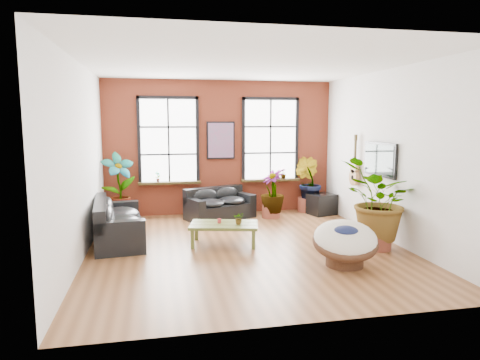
% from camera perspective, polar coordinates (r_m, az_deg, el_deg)
% --- Properties ---
extents(room, '(6.04, 6.54, 3.54)m').
position_cam_1_polar(room, '(8.28, 0.61, 2.98)').
color(room, brown).
rests_on(room, ground).
extents(sofa_back, '(1.87, 1.43, 0.77)m').
position_cam_1_polar(sofa_back, '(10.85, -2.81, -3.30)').
color(sofa_back, black).
rests_on(sofa_back, ground).
extents(sofa_left, '(1.13, 2.26, 0.86)m').
position_cam_1_polar(sofa_left, '(9.12, -16.21, -5.51)').
color(sofa_left, black).
rests_on(sofa_left, ground).
extents(coffee_table, '(1.47, 1.04, 0.51)m').
position_cam_1_polar(coffee_table, '(8.57, -2.16, -6.14)').
color(coffee_table, '#46511D').
rests_on(coffee_table, ground).
extents(papasan_chair, '(1.38, 1.38, 0.83)m').
position_cam_1_polar(papasan_chair, '(7.54, 13.84, -7.95)').
color(papasan_chair, '#462A19').
rests_on(papasan_chair, ground).
extents(poster, '(0.74, 0.06, 0.98)m').
position_cam_1_polar(poster, '(11.25, -2.58, 5.31)').
color(poster, black).
rests_on(poster, room).
extents(tv_wall_unit, '(0.13, 1.86, 1.20)m').
position_cam_1_polar(tv_wall_unit, '(9.74, 17.20, 2.16)').
color(tv_wall_unit, black).
rests_on(tv_wall_unit, room).
extents(media_box, '(0.78, 0.71, 0.54)m').
position_cam_1_polar(media_box, '(11.51, 10.85, -3.18)').
color(media_box, black).
rests_on(media_box, ground).
extents(pot_back_left, '(0.62, 0.62, 0.35)m').
position_cam_1_polar(pot_back_left, '(10.92, -15.89, -4.48)').
color(pot_back_left, brown).
rests_on(pot_back_left, ground).
extents(pot_back_right, '(0.54, 0.54, 0.38)m').
position_cam_1_polar(pot_back_right, '(11.81, 8.99, -3.25)').
color(pot_back_right, brown).
rests_on(pot_back_right, ground).
extents(pot_right_wall, '(0.67, 0.67, 0.41)m').
position_cam_1_polar(pot_right_wall, '(8.74, 17.75, -7.42)').
color(pot_right_wall, brown).
rests_on(pot_right_wall, ground).
extents(pot_mid, '(0.52, 0.52, 0.34)m').
position_cam_1_polar(pot_mid, '(10.99, 4.14, -4.14)').
color(pot_mid, brown).
rests_on(pot_mid, ground).
extents(floor_plant_back_left, '(0.98, 0.85, 1.56)m').
position_cam_1_polar(floor_plant_back_left, '(10.81, -15.83, -0.52)').
color(floor_plant_back_left, '#144111').
rests_on(floor_plant_back_left, ground).
extents(floor_plant_back_right, '(0.92, 0.94, 1.33)m').
position_cam_1_polar(floor_plant_back_right, '(11.69, 9.05, -0.26)').
color(floor_plant_back_right, '#144111').
rests_on(floor_plant_back_right, ground).
extents(floor_plant_right_wall, '(1.87, 1.84, 1.57)m').
position_cam_1_polar(floor_plant_right_wall, '(8.57, 18.07, -2.64)').
color(floor_plant_right_wall, '#144111').
rests_on(floor_plant_right_wall, ground).
extents(floor_plant_mid, '(0.81, 0.81, 1.09)m').
position_cam_1_polar(floor_plant_mid, '(10.87, 4.35, -1.51)').
color(floor_plant_mid, '#144111').
rests_on(floor_plant_mid, ground).
extents(table_plant, '(0.25, 0.24, 0.24)m').
position_cam_1_polar(table_plant, '(8.48, -0.13, -5.11)').
color(table_plant, '#144111').
rests_on(table_plant, coffee_table).
extents(sill_plant_left, '(0.17, 0.17, 0.27)m').
position_cam_1_polar(sill_plant_left, '(11.15, -10.92, 0.43)').
color(sill_plant_left, '#144111').
rests_on(sill_plant_left, room).
extents(sill_plant_right, '(0.19, 0.19, 0.27)m').
position_cam_1_polar(sill_plant_right, '(11.65, 5.78, 0.85)').
color(sill_plant_right, '#144111').
rests_on(sill_plant_right, room).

